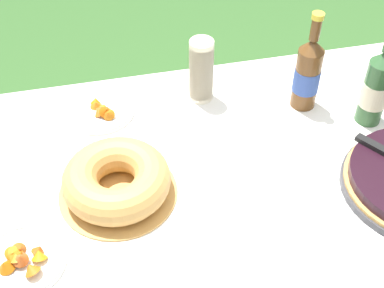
% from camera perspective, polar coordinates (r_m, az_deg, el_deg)
% --- Properties ---
extents(garden_table, '(1.71, 0.93, 0.76)m').
position_cam_1_polar(garden_table, '(1.47, 2.82, -5.07)').
color(garden_table, '#A87A47').
rests_on(garden_table, ground_plane).
extents(tablecloth, '(1.72, 0.94, 0.10)m').
position_cam_1_polar(tablecloth, '(1.42, 2.91, -3.45)').
color(tablecloth, white).
rests_on(tablecloth, garden_table).
extents(bundt_cake, '(0.30, 0.30, 0.10)m').
position_cam_1_polar(bundt_cake, '(1.34, -8.04, -3.91)').
color(bundt_cake, tan).
rests_on(bundt_cake, tablecloth).
extents(cup_stack, '(0.07, 0.07, 0.20)m').
position_cam_1_polar(cup_stack, '(1.58, 1.00, 7.85)').
color(cup_stack, beige).
rests_on(cup_stack, tablecloth).
extents(cider_bottle_green, '(0.08, 0.08, 0.32)m').
position_cam_1_polar(cider_bottle_green, '(1.57, 19.07, 5.76)').
color(cider_bottle_green, '#2D562D').
rests_on(cider_bottle_green, tablecloth).
extents(cider_bottle_amber, '(0.08, 0.08, 0.31)m').
position_cam_1_polar(cider_bottle_amber, '(1.58, 12.23, 7.39)').
color(cider_bottle_amber, brown).
rests_on(cider_bottle_amber, tablecloth).
extents(snack_plate_near, '(0.20, 0.20, 0.05)m').
position_cam_1_polar(snack_plate_near, '(1.28, -17.70, -11.66)').
color(snack_plate_near, white).
rests_on(snack_plate_near, tablecloth).
extents(snack_plate_right, '(0.21, 0.21, 0.05)m').
position_cam_1_polar(snack_plate_right, '(1.60, -9.78, 3.59)').
color(snack_plate_right, white).
rests_on(snack_plate_right, tablecloth).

